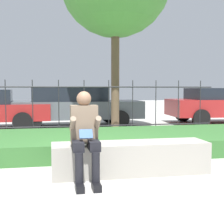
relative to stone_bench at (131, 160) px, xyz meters
name	(u,v)px	position (x,y,z in m)	size (l,w,h in m)	color
ground_plane	(110,175)	(-0.33, 0.00, -0.22)	(60.00, 60.00, 0.00)	#B2AFA8
stone_bench	(131,160)	(0.00, 0.00, 0.00)	(2.43, 0.58, 0.49)	gray
person_seated_reader	(85,132)	(-0.75, -0.33, 0.49)	(0.42, 0.73, 1.29)	black
grass_berm	(93,142)	(-0.33, 1.99, -0.05)	(9.50, 2.57, 0.34)	#33662D
iron_fence	(84,107)	(-0.33, 3.80, 0.60)	(7.50, 0.03, 1.57)	#232326
car_parked_center	(73,106)	(-0.45, 6.36, 0.51)	(4.67, 2.05, 1.37)	#4C5156
car_parked_right	(222,104)	(5.23, 6.25, 0.51)	(4.22, 2.16, 1.36)	maroon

